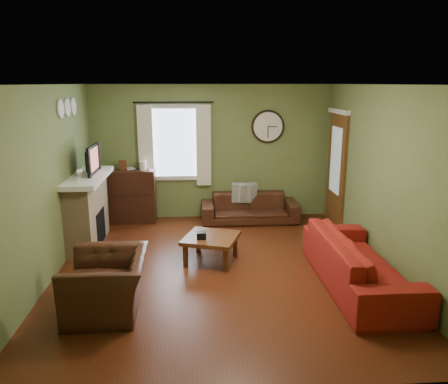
{
  "coord_description": "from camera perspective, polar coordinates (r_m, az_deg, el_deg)",
  "views": [
    {
      "loc": [
        -0.33,
        -5.85,
        2.62
      ],
      "look_at": [
        0.1,
        0.4,
        1.05
      ],
      "focal_mm": 35.0,
      "sensor_mm": 36.0,
      "label": 1
    }
  ],
  "objects": [
    {
      "name": "floor",
      "position": [
        6.42,
        -0.65,
        -10.02
      ],
      "size": [
        4.6,
        5.2,
        0.0
      ],
      "primitive_type": "cube",
      "color": "#4A1E0E",
      "rests_on": "ground"
    },
    {
      "name": "ceiling",
      "position": [
        5.86,
        -0.73,
        13.87
      ],
      "size": [
        4.6,
        5.2,
        0.0
      ],
      "primitive_type": "cube",
      "color": "white",
      "rests_on": "ground"
    },
    {
      "name": "wall_left",
      "position": [
        6.31,
        -22.02,
        0.96
      ],
      "size": [
        0.0,
        5.2,
        2.6
      ],
      "primitive_type": "cube",
      "color": "olive",
      "rests_on": "ground"
    },
    {
      "name": "wall_right",
      "position": [
        6.55,
        19.84,
        1.6
      ],
      "size": [
        0.0,
        5.2,
        2.6
      ],
      "primitive_type": "cube",
      "color": "olive",
      "rests_on": "ground"
    },
    {
      "name": "wall_back",
      "position": [
        8.56,
        -1.69,
        5.18
      ],
      "size": [
        4.6,
        0.0,
        2.6
      ],
      "primitive_type": "cube",
      "color": "olive",
      "rests_on": "ground"
    },
    {
      "name": "wall_front",
      "position": [
        3.53,
        1.75,
        -7.92
      ],
      "size": [
        4.6,
        0.0,
        2.6
      ],
      "primitive_type": "cube",
      "color": "olive",
      "rests_on": "ground"
    },
    {
      "name": "fireplace",
      "position": [
        7.51,
        -17.42,
        -2.6
      ],
      "size": [
        0.4,
        1.4,
        1.1
      ],
      "primitive_type": "cube",
      "color": "tan",
      "rests_on": "floor"
    },
    {
      "name": "firebox",
      "position": [
        7.54,
        -15.87,
        -4.41
      ],
      "size": [
        0.04,
        0.6,
        0.55
      ],
      "primitive_type": "cube",
      "color": "black",
      "rests_on": "fireplace"
    },
    {
      "name": "mantel",
      "position": [
        7.37,
        -17.52,
        1.81
      ],
      "size": [
        0.58,
        1.6,
        0.08
      ],
      "primitive_type": "cube",
      "color": "white",
      "rests_on": "fireplace"
    },
    {
      "name": "tv",
      "position": [
        7.46,
        -17.23,
        3.66
      ],
      "size": [
        0.08,
        0.6,
        0.35
      ],
      "primitive_type": "imported",
      "rotation": [
        0.0,
        0.0,
        1.57
      ],
      "color": "black",
      "rests_on": "mantel"
    },
    {
      "name": "tv_screen",
      "position": [
        7.44,
        -16.66,
        4.11
      ],
      "size": [
        0.02,
        0.62,
        0.36
      ],
      "primitive_type": "cube",
      "color": "#994C3F",
      "rests_on": "mantel"
    },
    {
      "name": "medallion_left",
      "position": [
        6.94,
        -20.58,
        10.13
      ],
      "size": [
        0.28,
        0.28,
        0.03
      ],
      "primitive_type": "cylinder",
      "color": "white",
      "rests_on": "wall_left"
    },
    {
      "name": "medallion_mid",
      "position": [
        7.28,
        -19.8,
        10.34
      ],
      "size": [
        0.28,
        0.28,
        0.03
      ],
      "primitive_type": "cylinder",
      "color": "white",
      "rests_on": "wall_left"
    },
    {
      "name": "medallion_right",
      "position": [
        7.62,
        -19.1,
        10.52
      ],
      "size": [
        0.28,
        0.28,
        0.03
      ],
      "primitive_type": "cylinder",
      "color": "white",
      "rests_on": "wall_left"
    },
    {
      "name": "window_pane",
      "position": [
        8.52,
        -6.43,
        6.41
      ],
      "size": [
        1.0,
        0.02,
        1.3
      ],
      "primitive_type": null,
      "color": "silver",
      "rests_on": "wall_back"
    },
    {
      "name": "curtain_rod",
      "position": [
        8.35,
        -6.61,
        11.57
      ],
      "size": [
        0.03,
        0.03,
        1.5
      ],
      "primitive_type": "cylinder",
      "color": "black",
      "rests_on": "wall_back"
    },
    {
      "name": "curtain_left",
      "position": [
        8.46,
        -10.19,
        5.89
      ],
      "size": [
        0.28,
        0.04,
        1.55
      ],
      "primitive_type": "cube",
      "color": "white",
      "rests_on": "wall_back"
    },
    {
      "name": "curtain_right",
      "position": [
        8.42,
        -2.69,
        6.05
      ],
      "size": [
        0.28,
        0.04,
        1.55
      ],
      "primitive_type": "cube",
      "color": "white",
      "rests_on": "wall_back"
    },
    {
      "name": "wall_clock",
      "position": [
        8.56,
        5.76,
        8.49
      ],
      "size": [
        0.64,
        0.06,
        0.64
      ],
      "primitive_type": null,
      "color": "white",
      "rests_on": "wall_back"
    },
    {
      "name": "door",
      "position": [
        8.28,
        14.46,
        2.68
      ],
      "size": [
        0.05,
        0.9,
        2.1
      ],
      "primitive_type": "cube",
      "color": "brown",
      "rests_on": "floor"
    },
    {
      "name": "bookshelf",
      "position": [
        8.53,
        -11.81,
        -0.56
      ],
      "size": [
        0.86,
        0.37,
        1.02
      ],
      "primitive_type": null,
      "color": "black",
      "rests_on": "floor"
    },
    {
      "name": "book",
      "position": [
        8.51,
        -12.68,
        2.47
      ],
      "size": [
        0.24,
        0.27,
        0.02
      ],
      "primitive_type": "imported",
      "rotation": [
        0.0,
        0.0,
        0.47
      ],
      "color": "#572E17",
      "rests_on": "bookshelf"
    },
    {
      "name": "sofa_brown",
      "position": [
        8.47,
        3.38,
        -2.06
      ],
      "size": [
        1.85,
        0.73,
        0.54
      ],
      "primitive_type": "imported",
      "color": "#391C11",
      "rests_on": "floor"
    },
    {
      "name": "pillow_left",
      "position": [
        8.47,
        2.3,
        -0.1
      ],
      "size": [
        0.39,
        0.15,
        0.38
      ],
      "primitive_type": "cube",
      "rotation": [
        0.0,
        0.0,
        -0.11
      ],
      "color": "gray",
      "rests_on": "sofa_brown"
    },
    {
      "name": "pillow_right",
      "position": [
        8.48,
        3.08,
        -0.09
      ],
      "size": [
        0.38,
        0.22,
        0.36
      ],
      "primitive_type": "cube",
      "rotation": [
        0.0,
        0.0,
        0.34
      ],
      "color": "gray",
      "rests_on": "sofa_brown"
    },
    {
      "name": "sofa_red",
      "position": [
        6.06,
        17.22,
        -8.7
      ],
      "size": [
        0.91,
        2.33,
        0.68
      ],
      "primitive_type": "imported",
      "rotation": [
        0.0,
        0.0,
        1.57
      ],
      "color": "maroon",
      "rests_on": "floor"
    },
    {
      "name": "armchair",
      "position": [
        5.38,
        -15.04,
        -11.5
      ],
      "size": [
        0.95,
        1.07,
        0.68
      ],
      "primitive_type": "imported",
      "rotation": [
        0.0,
        0.0,
        -1.54
      ],
      "color": "#391C11",
      "rests_on": "floor"
    },
    {
      "name": "coffee_table",
      "position": [
        6.61,
        -1.68,
        -7.42
      ],
      "size": [
        0.95,
        0.95,
        0.4
      ],
      "primitive_type": null,
      "rotation": [
        0.0,
        0.0,
        -0.33
      ],
      "color": "#572E17",
      "rests_on": "floor"
    },
    {
      "name": "tissue_box",
      "position": [
        6.44,
        -2.97,
        -6.11
      ],
      "size": [
        0.14,
        0.14,
        0.1
      ],
      "primitive_type": "cube",
      "rotation": [
        0.0,
        0.0,
        0.02
      ],
      "color": "black",
      "rests_on": "coffee_table"
    },
    {
      "name": "wine_glass_a",
      "position": [
        6.83,
        -18.46,
        2.0
      ],
      "size": [
        0.07,
        0.07,
        0.2
      ],
      "primitive_type": null,
      "color": "white",
      "rests_on": "mantel"
    },
    {
      "name": "wine_glass_b",
      "position": [
        6.95,
        -18.19,
        2.16
      ],
      "size": [
        0.06,
        0.06,
        0.18
      ],
      "primitive_type": null,
      "color": "white",
      "rests_on": "mantel"
    }
  ]
}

